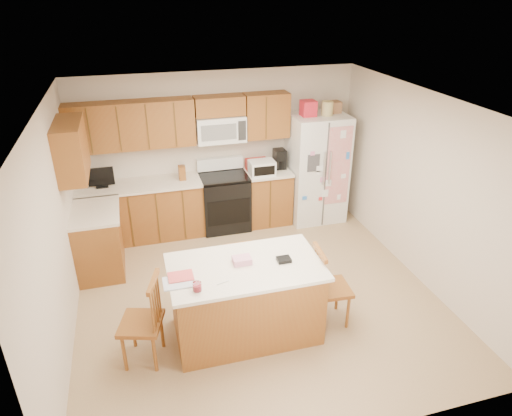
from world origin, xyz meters
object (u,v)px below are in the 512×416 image
object	(u,v)px
windsor_chair_left	(143,323)
island	(246,299)
stove	(224,200)
refrigerator	(316,167)
windsor_chair_right	(330,288)
windsor_chair_back	(236,271)

from	to	relation	value
windsor_chair_left	island	bearing A→B (deg)	5.95
island	windsor_chair_left	bearing A→B (deg)	-174.05
stove	refrigerator	bearing A→B (deg)	-2.30
refrigerator	windsor_chair_left	world-z (taller)	refrigerator
refrigerator	windsor_chair_right	xyz separation A→B (m)	(-0.89, -2.60, -0.45)
windsor_chair_left	windsor_chair_back	xyz separation A→B (m)	(1.17, 0.76, -0.06)
refrigerator	windsor_chair_right	distance (m)	2.79
refrigerator	windsor_chair_back	xyz separation A→B (m)	(-1.85, -1.90, -0.49)
windsor_chair_left	windsor_chair_right	xyz separation A→B (m)	(2.13, 0.05, -0.01)
refrigerator	island	world-z (taller)	refrigerator
island	windsor_chair_back	world-z (taller)	island
refrigerator	island	size ratio (longest dim) A/B	1.18
stove	windsor_chair_left	xyz separation A→B (m)	(-1.45, -2.72, 0.01)
stove	island	size ratio (longest dim) A/B	0.65
stove	windsor_chair_back	bearing A→B (deg)	-98.15
windsor_chair_back	refrigerator	bearing A→B (deg)	45.71
refrigerator	windsor_chair_back	distance (m)	2.70
island	windsor_chair_left	size ratio (longest dim) A/B	1.68
stove	windsor_chair_right	xyz separation A→B (m)	(0.68, -2.67, -0.00)
windsor_chair_right	refrigerator	bearing A→B (deg)	71.17
refrigerator	island	xyz separation A→B (m)	(-1.89, -2.54, -0.46)
stove	windsor_chair_right	distance (m)	2.75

